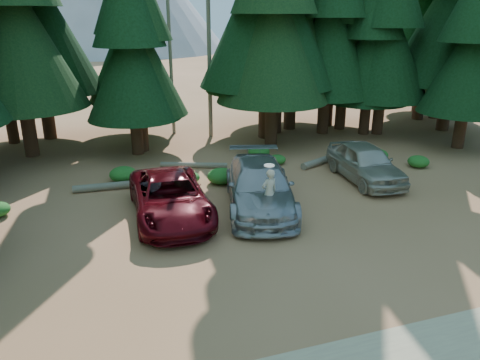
# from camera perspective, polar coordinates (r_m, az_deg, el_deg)

# --- Properties ---
(ground) EXTENTS (160.00, 160.00, 0.00)m
(ground) POSITION_cam_1_polar(r_m,az_deg,el_deg) (15.77, 7.28, -7.61)
(ground) COLOR #976840
(ground) RESTS_ON ground
(forest_belt_north) EXTENTS (36.00, 7.00, 22.00)m
(forest_belt_north) POSITION_cam_1_polar(r_m,az_deg,el_deg) (29.17, -5.34, 5.44)
(forest_belt_north) COLOR black
(forest_belt_north) RESTS_ON ground
(snag_front) EXTENTS (0.24, 0.24, 12.00)m
(snag_front) POSITION_cam_1_polar(r_m,az_deg,el_deg) (27.98, -3.83, 17.32)
(snag_front) COLOR #6E6658
(snag_front) RESTS_ON ground
(snag_back) EXTENTS (0.20, 0.20, 10.00)m
(snag_back) POSITION_cam_1_polar(r_m,az_deg,el_deg) (29.08, -8.51, 15.28)
(snag_back) COLOR #6E6658
(snag_back) RESTS_ON ground
(red_pickup) EXTENTS (2.84, 5.84, 1.60)m
(red_pickup) POSITION_cam_1_polar(r_m,az_deg,el_deg) (17.35, -8.52, -2.12)
(red_pickup) COLOR #53070E
(red_pickup) RESTS_ON ground
(silver_minivan_center) EXTENTS (3.94, 6.51, 1.77)m
(silver_minivan_center) POSITION_cam_1_polar(r_m,az_deg,el_deg) (18.02, 2.41, -0.78)
(silver_minivan_center) COLOR #A8AAB0
(silver_minivan_center) RESTS_ON ground
(silver_minivan_right) EXTENTS (2.34, 5.06, 1.68)m
(silver_minivan_right) POSITION_cam_1_polar(r_m,az_deg,el_deg) (21.75, 15.02, 2.09)
(silver_minivan_right) COLOR #BCB5A7
(silver_minivan_right) RESTS_ON ground
(frisbee_player) EXTENTS (0.71, 0.55, 1.88)m
(frisbee_player) POSITION_cam_1_polar(r_m,az_deg,el_deg) (16.50, 3.58, -1.53)
(frisbee_player) COLOR beige
(frisbee_player) RESTS_ON ground
(log_left) EXTENTS (4.50, 0.52, 0.32)m
(log_left) POSITION_cam_1_polar(r_m,az_deg,el_deg) (20.84, -13.61, -0.54)
(log_left) COLOR #6E6658
(log_left) RESTS_ON ground
(log_mid) EXTENTS (3.15, 1.45, 0.27)m
(log_mid) POSITION_cam_1_polar(r_m,az_deg,el_deg) (23.02, -5.65, 1.82)
(log_mid) COLOR #6E6658
(log_mid) RESTS_ON ground
(log_right) EXTENTS (5.03, 2.59, 0.35)m
(log_right) POSITION_cam_1_polar(r_m,az_deg,el_deg) (24.82, 11.71, 2.93)
(log_right) COLOR #6E6658
(log_right) RESTS_ON ground
(shrub_far_left) EXTENTS (1.22, 1.22, 0.67)m
(shrub_far_left) POSITION_cam_1_polar(r_m,az_deg,el_deg) (21.66, -14.06, 0.69)
(shrub_far_left) COLOR #1E5F1C
(shrub_far_left) RESTS_ON ground
(shrub_left) EXTENTS (0.87, 0.87, 0.48)m
(shrub_left) POSITION_cam_1_polar(r_m,az_deg,el_deg) (21.00, -6.10, 0.31)
(shrub_left) COLOR #1E5F1C
(shrub_left) RESTS_ON ground
(shrub_center_left) EXTENTS (1.23, 1.23, 0.68)m
(shrub_center_left) POSITION_cam_1_polar(r_m,az_deg,el_deg) (20.79, -2.31, 0.49)
(shrub_center_left) COLOR #1E5F1C
(shrub_center_left) RESTS_ON ground
(shrub_center_right) EXTENTS (0.85, 0.85, 0.47)m
(shrub_center_right) POSITION_cam_1_polar(r_m,az_deg,el_deg) (23.52, 4.57, 2.51)
(shrub_center_right) COLOR #1E5F1C
(shrub_center_right) RESTS_ON ground
(shrub_right) EXTENTS (1.14, 1.14, 0.63)m
(shrub_right) POSITION_cam_1_polar(r_m,az_deg,el_deg) (24.57, 2.31, 3.51)
(shrub_right) COLOR #1E5F1C
(shrub_right) RESTS_ON ground
(shrub_far_right) EXTENTS (1.07, 1.07, 0.59)m
(shrub_far_right) POSITION_cam_1_polar(r_m,az_deg,el_deg) (25.03, 16.42, 2.96)
(shrub_far_right) COLOR #1E5F1C
(shrub_far_right) RESTS_ON ground
(shrub_edge_east) EXTENTS (1.03, 1.03, 0.57)m
(shrub_edge_east) POSITION_cam_1_polar(r_m,az_deg,el_deg) (24.59, 20.92, 2.12)
(shrub_edge_east) COLOR #1E5F1C
(shrub_edge_east) RESTS_ON ground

